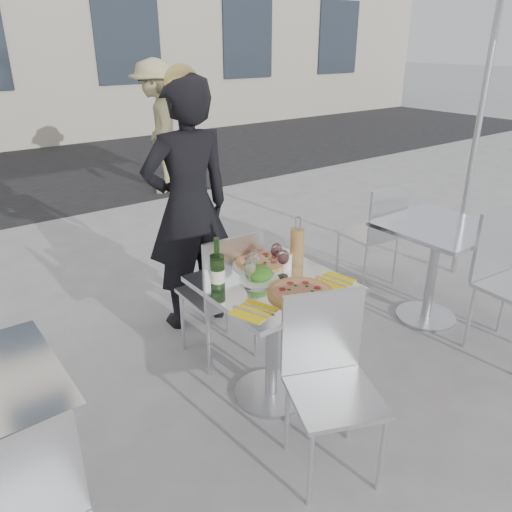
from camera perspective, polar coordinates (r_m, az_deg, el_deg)
ground at (r=3.09m, az=1.73°, el=-15.54°), size 80.00×80.00×0.00m
street_asphalt at (r=8.72m, az=-26.18°, el=8.23°), size 24.00×5.00×0.00m
main_table at (r=2.78m, az=1.87°, el=-6.88°), size 0.72×0.72×0.75m
side_table_right at (r=3.81m, az=19.80°, el=0.38°), size 0.72×0.72×0.75m
chair_far at (r=3.10m, az=-3.57°, el=-3.60°), size 0.42×0.44×0.90m
chair_near at (r=2.42m, az=8.30°, el=-12.77°), size 0.53×0.54×0.88m
side_chair_rfar at (r=4.22m, az=13.67°, el=3.17°), size 0.44×0.45×0.89m
side_chair_rnear at (r=3.63m, az=26.87°, el=-1.52°), size 0.47×0.48×0.96m
woman_diner at (r=3.48m, az=-7.74°, el=5.46°), size 0.67×0.47×1.76m
pedestrian_b at (r=6.98m, az=-11.14°, el=14.21°), size 1.05×1.29×1.74m
pizza_near at (r=2.56m, az=5.12°, el=-4.17°), size 0.34×0.34×0.02m
pizza_far at (r=2.88m, az=0.62°, el=-0.72°), size 0.33×0.33×0.03m
salad_plate at (r=2.68m, az=0.37°, el=-2.17°), size 0.22×0.22×0.09m
wine_bottle at (r=2.54m, az=-4.43°, el=-1.74°), size 0.07×0.08×0.29m
carafe at (r=2.84m, az=4.72°, el=1.13°), size 0.08×0.08×0.29m
sugar_shaker at (r=2.82m, az=3.48°, el=-0.41°), size 0.06×0.06×0.11m
wineglass_white_a at (r=2.58m, az=-0.77°, el=-1.41°), size 0.07×0.07×0.16m
wineglass_white_b at (r=2.69m, az=-0.29°, el=-0.32°), size 0.07×0.07×0.16m
wineglass_red_a at (r=2.70m, az=3.10°, el=-0.24°), size 0.07×0.07×0.16m
wineglass_red_b at (r=2.78m, az=2.37°, el=0.53°), size 0.07×0.07×0.16m
napkin_left at (r=2.40m, az=-0.27°, el=-6.29°), size 0.23×0.23×0.01m
napkin_right at (r=2.72m, az=8.92°, el=-2.82°), size 0.21×0.21×0.01m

